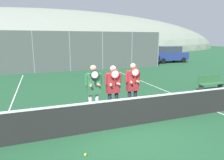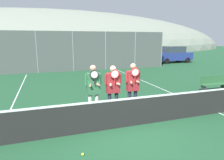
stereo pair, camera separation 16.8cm
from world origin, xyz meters
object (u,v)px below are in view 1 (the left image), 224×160
Objects in this scene: car_far_left at (24,59)px; player_center_right at (133,85)px; bench_courtside at (211,83)px; tennis_ball_on_court at (85,155)px; car_center at (131,56)px; car_left_of_center at (83,58)px; player_leftmost at (94,88)px; player_center_left at (113,87)px; car_right_of_center at (169,54)px.

player_center_right is at bearing -71.55° from car_far_left.
bench_courtside is 21.40× the size of tennis_ball_on_court.
car_center is at bearing 0.37° from car_far_left.
player_center_right is at bearing 42.66° from tennis_ball_on_court.
bench_courtside is at bearing -50.03° from car_far_left.
player_center_right is at bearing -94.20° from car_left_of_center.
player_center_left is at bearing 2.70° from player_leftmost.
car_left_of_center is at bearing 110.59° from bench_courtside.
player_center_right is at bearing -0.84° from player_leftmost.
player_leftmost is 0.42× the size of car_left_of_center.
player_center_left is 17.90m from car_right_of_center.
car_far_left is at bearing 129.97° from bench_courtside.
car_left_of_center is at bearing 82.62° from player_center_left.
car_far_left is 15.52m from car_right_of_center.
car_far_left is (-3.59, 12.86, -0.13)m from player_center_left.
car_center is at bearing 0.42° from car_left_of_center.
player_center_right is 1.29× the size of bench_courtside.
player_center_right is at bearing -129.91° from car_right_of_center.
player_center_right reaches higher than car_left_of_center.
car_center is at bearing 59.78° from player_leftmost.
car_center reaches higher than tennis_ball_on_court.
car_right_of_center is (12.63, 13.38, -0.16)m from player_leftmost.
car_right_of_center is at bearing 1.76° from car_far_left.
player_center_left is 2.75m from tennis_ball_on_court.
tennis_ball_on_court is at bearing -81.93° from car_far_left.
player_leftmost is at bearing -133.36° from car_right_of_center.
tennis_ball_on_court is (2.12, -14.94, -0.92)m from car_far_left.
bench_courtside is at bearing -116.67° from car_right_of_center.
bench_courtside is (-5.96, -11.87, -0.49)m from car_right_of_center.
player_leftmost reaches higher than car_left_of_center.
car_center is (5.18, 0.04, 0.05)m from car_left_of_center.
tennis_ball_on_court is (-0.77, -2.04, -1.07)m from player_leftmost.
car_right_of_center is at bearing 63.33° from bench_courtside.
player_leftmost reaches higher than car_right_of_center.
tennis_ball_on_court is at bearing -119.00° from car_center.
player_center_left is 0.97× the size of player_center_right.
player_center_right is 17.47m from car_right_of_center.
player_center_left is 14.63m from car_center.
car_left_of_center is 12.21m from bench_courtside.
player_leftmost reaches higher than bench_courtside.
car_far_left reaches higher than player_center_left.
player_leftmost is 13.15m from car_left_of_center.
car_left_of_center is (0.95, 12.95, -0.22)m from player_center_right.
bench_courtside is at bearing 12.68° from player_leftmost.
player_center_right reaches higher than car_center.
player_leftmost is at bearing 69.39° from tennis_ball_on_court.
player_center_right is 13.62m from car_far_left.
player_center_right is 5.50m from bench_courtside.
bench_courtside is (6.67, 1.50, -0.65)m from player_leftmost.
car_center is (6.85, 12.93, -0.16)m from player_center_left.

